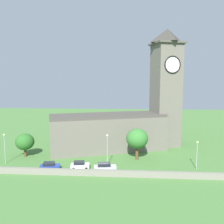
# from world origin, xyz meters

# --- Properties ---
(ground_plane) EXTENTS (200.00, 200.00, 0.00)m
(ground_plane) POSITION_xyz_m (0.00, 15.00, 0.00)
(ground_plane) COLOR #477538
(church) EXTENTS (38.25, 21.05, 33.70)m
(church) POSITION_xyz_m (5.20, 17.76, 9.13)
(church) COLOR #666056
(church) RESTS_ON ground
(quay_barrier) EXTENTS (52.68, 0.70, 1.29)m
(quay_barrier) POSITION_xyz_m (0.00, -3.59, 0.64)
(quay_barrier) COLOR gray
(quay_barrier) RESTS_ON ground
(car_blue) EXTENTS (4.47, 2.87, 1.74)m
(car_blue) POSITION_xyz_m (-11.39, -1.16, 0.88)
(car_blue) COLOR #233D9E
(car_blue) RESTS_ON ground
(car_white) EXTENTS (4.22, 2.60, 1.64)m
(car_white) POSITION_xyz_m (-5.11, 0.17, 0.83)
(car_white) COLOR silver
(car_white) RESTS_ON ground
(car_silver) EXTENTS (4.92, 2.68, 1.81)m
(car_silver) POSITION_xyz_m (0.47, -0.91, 0.91)
(car_silver) COLOR silver
(car_silver) RESTS_ON ground
(streetlamp_west_end) EXTENTS (0.44, 0.44, 7.02)m
(streetlamp_west_end) POSITION_xyz_m (-23.04, 2.21, 4.69)
(streetlamp_west_end) COLOR #9EA0A5
(streetlamp_west_end) RESTS_ON ground
(streetlamp_west_mid) EXTENTS (0.44, 0.44, 7.38)m
(streetlamp_west_mid) POSITION_xyz_m (0.76, 1.71, 4.89)
(streetlamp_west_mid) COLOR #9EA0A5
(streetlamp_west_mid) RESTS_ON ground
(streetlamp_central) EXTENTS (0.44, 0.44, 6.21)m
(streetlamp_central) POSITION_xyz_m (20.18, 1.72, 4.22)
(streetlamp_central) COLOR #9EA0A5
(streetlamp_central) RESTS_ON ground
(tree_churchyard) EXTENTS (5.32, 5.32, 7.63)m
(tree_churchyard) POSITION_xyz_m (7.48, 7.43, 5.19)
(tree_churchyard) COLOR brown
(tree_churchyard) RESTS_ON ground
(tree_riverside_east) EXTENTS (4.64, 4.64, 5.91)m
(tree_riverside_east) POSITION_xyz_m (-20.66, 7.61, 3.79)
(tree_riverside_east) COLOR brown
(tree_riverside_east) RESTS_ON ground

